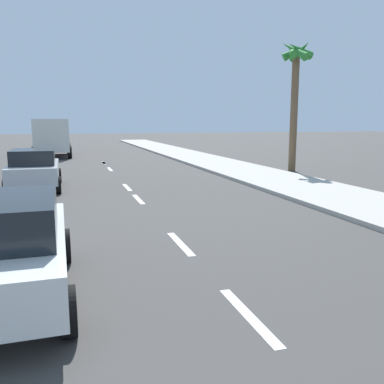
{
  "coord_description": "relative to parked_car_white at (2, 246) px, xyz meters",
  "views": [
    {
      "loc": [
        -2.27,
        3.83,
        2.61
      ],
      "look_at": [
        0.31,
        12.35,
        1.1
      ],
      "focal_mm": 38.73,
      "sensor_mm": 36.0,
      "label": 1
    }
  ],
  "objects": [
    {
      "name": "lane_stripe_8",
      "position": [
        3.24,
        20.64,
        -0.83
      ],
      "size": [
        0.16,
        1.8,
        0.01
      ],
      "primitive_type": "cube",
      "color": "white",
      "rests_on": "ground"
    },
    {
      "name": "palm_tree_far",
      "position": [
        12.52,
        13.28,
        4.2
      ],
      "size": [
        1.67,
        1.78,
        6.92
      ],
      "color": "brown",
      "rests_on": "ground"
    },
    {
      "name": "lane_stripe_4",
      "position": [
        3.24,
        7.48,
        -0.83
      ],
      "size": [
        0.16,
        1.8,
        0.01
      ],
      "primitive_type": "cube",
      "color": "white",
      "rests_on": "ground"
    },
    {
      "name": "ground_plane",
      "position": [
        3.24,
        9.83,
        -0.84
      ],
      "size": [
        160.0,
        160.0,
        0.0
      ],
      "primitive_type": "plane",
      "color": "#423F3D"
    },
    {
      "name": "parked_car_silver",
      "position": [
        -0.27,
        10.8,
        0.0
      ],
      "size": [
        1.98,
        4.25,
        1.57
      ],
      "rotation": [
        0.0,
        0.0,
        0.01
      ],
      "color": "#B7BABF",
      "rests_on": "ground"
    },
    {
      "name": "lane_stripe_5",
      "position": [
        3.24,
        10.19,
        -0.83
      ],
      "size": [
        0.16,
        1.8,
        0.01
      ],
      "primitive_type": "cube",
      "color": "white",
      "rests_on": "ground"
    },
    {
      "name": "lane_stripe_6",
      "position": [
        3.24,
        16.96,
        -0.83
      ],
      "size": [
        0.16,
        1.8,
        0.01
      ],
      "primitive_type": "cube",
      "color": "white",
      "rests_on": "ground"
    },
    {
      "name": "lane_stripe_3",
      "position": [
        3.24,
        2.03,
        -0.83
      ],
      "size": [
        0.16,
        1.8,
        0.01
      ],
      "primitive_type": "cube",
      "color": "white",
      "rests_on": "ground"
    },
    {
      "name": "lane_stripe_2",
      "position": [
        3.24,
        -1.51,
        -0.83
      ],
      "size": [
        0.16,
        1.8,
        0.01
      ],
      "primitive_type": "cube",
      "color": "white",
      "rests_on": "ground"
    },
    {
      "name": "lane_stripe_7",
      "position": [
        3.24,
        20.85,
        -0.83
      ],
      "size": [
        0.16,
        1.8,
        0.01
      ],
      "primitive_type": "cube",
      "color": "white",
      "rests_on": "ground"
    },
    {
      "name": "sidewalk_strip",
      "position": [
        9.87,
        11.83,
        -0.77
      ],
      "size": [
        3.6,
        80.0,
        0.14
      ],
      "primitive_type": "cube",
      "color": "#B2ADA3",
      "rests_on": "ground"
    },
    {
      "name": "delivery_truck",
      "position": [
        -0.03,
        26.54,
        0.67
      ],
      "size": [
        2.72,
        6.26,
        2.8
      ],
      "rotation": [
        0.0,
        0.0,
        0.01
      ],
      "color": "maroon",
      "rests_on": "ground"
    },
    {
      "name": "parked_car_white",
      "position": [
        0.0,
        0.0,
        0.0
      ],
      "size": [
        1.99,
        4.23,
        1.57
      ],
      "rotation": [
        0.0,
        0.0,
        0.01
      ],
      "color": "white",
      "rests_on": "ground"
    }
  ]
}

